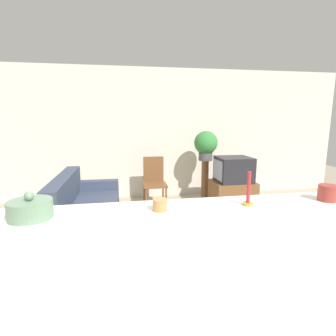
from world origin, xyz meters
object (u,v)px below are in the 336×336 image
Objects in this scene: couch at (86,214)px; decorative_bowl at (30,209)px; potted_plant at (206,144)px; television at (233,169)px; wooden_chair at (154,180)px.

decorative_bowl reaches higher than couch.
potted_plant is 4.03m from decorative_bowl.
decorative_bowl is (0.01, -2.14, 0.83)m from couch.
television is 3.86m from decorative_bowl.
couch is 2.69m from television.
potted_plant reaches higher than couch.
decorative_bowl is (-2.54, -2.87, 0.39)m from television.
couch is at bearing -164.08° from television.
potted_plant is (1.04, 0.07, 0.66)m from wooden_chair.
potted_plant reaches higher than television.
wooden_chair is at bearing 71.30° from decorative_bowl.
wooden_chair is (-1.42, 0.46, -0.24)m from television.
potted_plant is 2.31× the size of decorative_bowl.
potted_plant is (2.18, 1.25, 0.86)m from couch.
couch is 2.65× the size of television.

